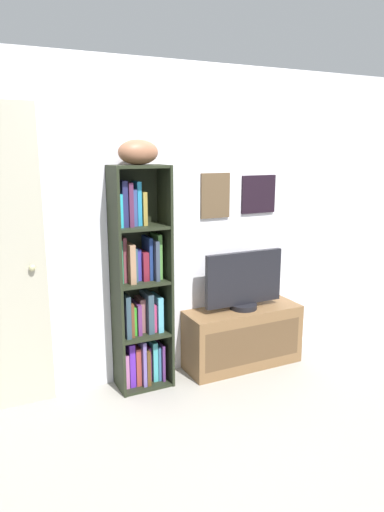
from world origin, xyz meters
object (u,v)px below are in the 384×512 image
object	(u,v)px
tv_stand	(243,337)
football	(138,152)
bookshelf	(139,291)
television	(244,281)

from	to	relation	value
tv_stand	football	bearing A→B (deg)	177.33
bookshelf	football	bearing A→B (deg)	-65.83
bookshelf	television	xyz separation A→B (m)	(0.86, -0.07, -0.02)
bookshelf	tv_stand	xyz separation A→B (m)	(0.86, -0.07, -0.49)
football	tv_stand	world-z (taller)	football
bookshelf	tv_stand	bearing A→B (deg)	-4.68
football	tv_stand	bearing A→B (deg)	-2.67
television	football	bearing A→B (deg)	177.40
bookshelf	television	bearing A→B (deg)	-4.61
bookshelf	tv_stand	size ratio (longest dim) A/B	1.71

